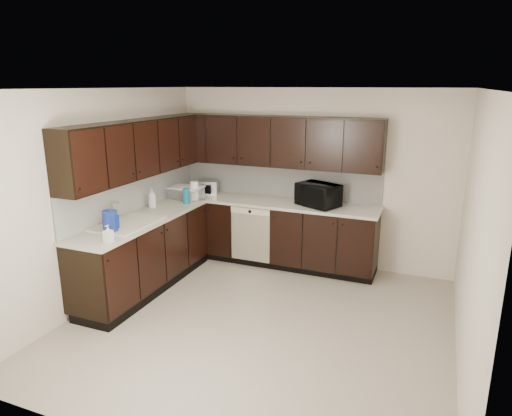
% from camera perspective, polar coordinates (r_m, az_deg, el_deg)
% --- Properties ---
extents(floor, '(4.00, 4.00, 0.00)m').
position_cam_1_polar(floor, '(5.19, 0.45, -14.14)').
color(floor, '#A79C8A').
rests_on(floor, ground).
extents(ceiling, '(4.00, 4.00, 0.00)m').
position_cam_1_polar(ceiling, '(4.52, 0.52, 14.68)').
color(ceiling, white).
rests_on(ceiling, wall_back).
extents(wall_back, '(4.00, 0.02, 2.50)m').
position_cam_1_polar(wall_back, '(6.55, 6.97, 3.73)').
color(wall_back, beige).
rests_on(wall_back, floor).
extents(wall_left, '(0.02, 4.00, 2.50)m').
position_cam_1_polar(wall_left, '(5.72, -18.47, 1.37)').
color(wall_left, beige).
rests_on(wall_left, floor).
extents(wall_right, '(0.02, 4.00, 2.50)m').
position_cam_1_polar(wall_right, '(4.41, 25.46, -3.36)').
color(wall_right, beige).
rests_on(wall_right, floor).
extents(wall_front, '(4.00, 0.02, 2.50)m').
position_cam_1_polar(wall_front, '(3.05, -13.75, -10.34)').
color(wall_front, beige).
rests_on(wall_front, floor).
extents(lower_cabinets, '(3.00, 2.80, 0.90)m').
position_cam_1_polar(lower_cabinets, '(6.32, -4.32, -4.52)').
color(lower_cabinets, black).
rests_on(lower_cabinets, floor).
extents(countertop, '(3.03, 2.83, 0.04)m').
position_cam_1_polar(countertop, '(6.16, -4.45, -0.09)').
color(countertop, '#BBB5A3').
rests_on(countertop, lower_cabinets).
extents(backsplash, '(3.00, 2.80, 0.48)m').
position_cam_1_polar(backsplash, '(6.38, -5.34, 2.81)').
color(backsplash, silver).
rests_on(backsplash, countertop).
extents(upper_cabinets, '(3.00, 2.80, 0.70)m').
position_cam_1_polar(upper_cabinets, '(6.12, -5.00, 7.91)').
color(upper_cabinets, black).
rests_on(upper_cabinets, wall_back).
extents(dishwasher, '(0.58, 0.04, 0.78)m').
position_cam_1_polar(dishwasher, '(6.41, -0.70, -2.93)').
color(dishwasher, beige).
rests_on(dishwasher, lower_cabinets).
extents(sink, '(0.54, 0.82, 0.42)m').
position_cam_1_polar(sink, '(5.61, -15.75, -2.59)').
color(sink, beige).
rests_on(sink, countertop).
extents(microwave, '(0.66, 0.57, 0.31)m').
position_cam_1_polar(microwave, '(6.23, 7.74, 1.63)').
color(microwave, black).
rests_on(microwave, countertop).
extents(soap_bottle_a, '(0.08, 0.09, 0.18)m').
position_cam_1_polar(soap_bottle_a, '(5.03, -18.00, -3.04)').
color(soap_bottle_a, gray).
rests_on(soap_bottle_a, countertop).
extents(soap_bottle_b, '(0.12, 0.12, 0.27)m').
position_cam_1_polar(soap_bottle_b, '(6.25, -12.85, 1.26)').
color(soap_bottle_b, gray).
rests_on(soap_bottle_b, countertop).
extents(toaster_oven, '(0.38, 0.33, 0.20)m').
position_cam_1_polar(toaster_oven, '(6.91, -6.15, 2.60)').
color(toaster_oven, '#A8A8AA').
rests_on(toaster_oven, countertop).
extents(storage_bin, '(0.51, 0.43, 0.17)m').
position_cam_1_polar(storage_bin, '(6.66, -8.72, 1.87)').
color(storage_bin, white).
rests_on(storage_bin, countertop).
extents(blue_pitcher, '(0.20, 0.20, 0.25)m').
position_cam_1_polar(blue_pitcher, '(5.32, -17.76, -1.63)').
color(blue_pitcher, '#102C9A').
rests_on(blue_pitcher, countertop).
extents(teal_tumbler, '(0.12, 0.12, 0.21)m').
position_cam_1_polar(teal_tumbler, '(6.40, -8.70, 1.50)').
color(teal_tumbler, '#0B6A7E').
rests_on(teal_tumbler, countertop).
extents(paper_towel_roll, '(0.14, 0.14, 0.26)m').
position_cam_1_polar(paper_towel_roll, '(6.58, -7.69, 2.17)').
color(paper_towel_roll, white).
rests_on(paper_towel_roll, countertop).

